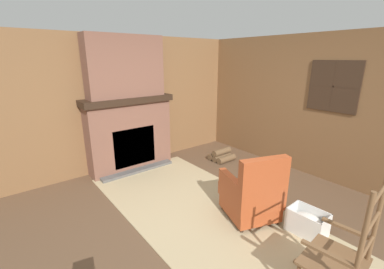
{
  "coord_description": "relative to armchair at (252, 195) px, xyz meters",
  "views": [
    {
      "loc": [
        2.13,
        -1.95,
        2.07
      ],
      "look_at": [
        -0.93,
        0.46,
        0.9
      ],
      "focal_mm": 24.0,
      "sensor_mm": 36.0,
      "label": 1
    }
  ],
  "objects": [
    {
      "name": "ground_plane",
      "position": [
        -0.28,
        -0.51,
        -0.35
      ],
      "size": [
        14.0,
        14.0,
        0.0
      ],
      "primitive_type": "plane",
      "color": "brown"
    },
    {
      "name": "wood_panel_wall_left",
      "position": [
        -2.75,
        -0.51,
        0.89
      ],
      "size": [
        0.06,
        5.48,
        2.47
      ],
      "color": "brown",
      "rests_on": "ground"
    },
    {
      "name": "wood_panel_wall_back",
      "position": [
        -0.27,
        1.96,
        0.9
      ],
      "size": [
        5.48,
        0.09,
        2.47
      ],
      "color": "brown",
      "rests_on": "ground"
    },
    {
      "name": "fireplace_hearth",
      "position": [
        -2.51,
        -0.51,
        0.34
      ],
      "size": [
        0.59,
        1.66,
        1.39
      ],
      "color": "brown",
      "rests_on": "ground"
    },
    {
      "name": "chimney_breast",
      "position": [
        -2.53,
        -0.51,
        1.57
      ],
      "size": [
        0.34,
        1.38,
        1.07
      ],
      "color": "brown",
      "rests_on": "fireplace_hearth"
    },
    {
      "name": "area_rug",
      "position": [
        -0.48,
        -0.41,
        -0.34
      ],
      "size": [
        3.89,
        1.82,
        0.01
      ],
      "color": "tan",
      "rests_on": "ground"
    },
    {
      "name": "armchair",
      "position": [
        0.0,
        0.0,
        0.0
      ],
      "size": [
        0.84,
        0.82,
        0.95
      ],
      "rotation": [
        0.0,
        0.0,
        2.79
      ],
      "color": "#A84723",
      "rests_on": "ground"
    },
    {
      "name": "rocking_chair",
      "position": [
        1.25,
        -0.43,
        0.07
      ],
      "size": [
        0.84,
        0.56,
        1.25
      ],
      "rotation": [
        0.0,
        0.0,
        3.24
      ],
      "color": "brown",
      "rests_on": "ground"
    },
    {
      "name": "firewood_stack",
      "position": [
        -1.71,
        1.14,
        -0.25
      ],
      "size": [
        0.42,
        0.44,
        0.25
      ],
      "rotation": [
        0.0,
        0.0,
        0.01
      ],
      "color": "brown",
      "rests_on": "ground"
    },
    {
      "name": "laundry_basket",
      "position": [
        0.62,
        0.3,
        -0.2
      ],
      "size": [
        0.45,
        0.32,
        0.31
      ],
      "rotation": [
        0.0,
        0.0,
        0.04
      ],
      "color": "white",
      "rests_on": "ground"
    },
    {
      "name": "oil_lamp_vase",
      "position": [
        -2.56,
        -0.9,
        1.15
      ],
      "size": [
        0.13,
        0.13,
        0.31
      ],
      "color": "#99B29E",
      "rests_on": "fireplace_hearth"
    },
    {
      "name": "storage_case",
      "position": [
        -2.56,
        0.06,
        1.1
      ],
      "size": [
        0.14,
        0.23,
        0.13
      ],
      "color": "gray",
      "rests_on": "fireplace_hearth"
    }
  ]
}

